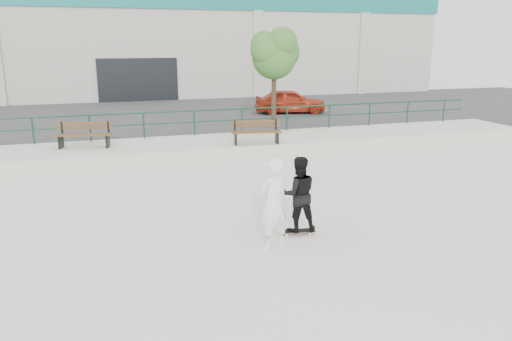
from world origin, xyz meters
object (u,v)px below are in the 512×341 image
object	(u,v)px
skateboard	(297,231)
standing_skater	(298,194)
bench_left	(84,135)
bench_right	(256,132)
seated_skater	(273,204)
tree	(275,52)
red_car	(290,101)

from	to	relation	value
skateboard	standing_skater	xyz separation A→B (m)	(0.00, 0.00, 0.87)
bench_left	skateboard	world-z (taller)	bench_left
standing_skater	bench_left	bearing A→B (deg)	-53.99
bench_right	seated_skater	bearing A→B (deg)	-95.52
bench_left	standing_skater	bearing A→B (deg)	-51.34
bench_left	seated_skater	distance (m)	10.27
bench_right	skateboard	xyz separation A→B (m)	(-1.54, -7.74, -0.85)
skateboard	bench_left	bearing A→B (deg)	126.80
tree	skateboard	bearing A→B (deg)	-107.51
red_car	standing_skater	size ratio (longest dim) A/B	2.21
bench_right	skateboard	distance (m)	7.94
standing_skater	seated_skater	xyz separation A→B (m)	(-0.79, -0.57, 0.02)
bench_right	standing_skater	bearing A→B (deg)	-91.12
bench_right	red_car	bearing A→B (deg)	69.83
tree	seated_skater	xyz separation A→B (m)	(-4.42, -12.09, -2.77)
red_car	seated_skater	world-z (taller)	seated_skater
skateboard	seated_skater	world-z (taller)	seated_skater
tree	standing_skater	xyz separation A→B (m)	(-3.64, -11.52, -2.80)
red_car	seated_skater	bearing A→B (deg)	170.17
bench_left	bench_right	xyz separation A→B (m)	(6.06, -1.26, -0.02)
bench_left	tree	bearing A→B (deg)	29.22
red_car	seated_skater	xyz separation A→B (m)	(-6.59, -15.60, -0.17)
standing_skater	tree	bearing A→B (deg)	-98.16
seated_skater	standing_skater	bearing A→B (deg)	-162.33
bench_left	tree	xyz separation A→B (m)	(8.15, 2.53, 2.79)
bench_right	skateboard	world-z (taller)	bench_right
tree	skateboard	world-z (taller)	tree
bench_left	standing_skater	distance (m)	10.07
bench_left	red_car	bearing A→B (deg)	42.30
bench_right	standing_skater	world-z (taller)	standing_skater
skateboard	standing_skater	size ratio (longest dim) A/B	0.48
bench_right	red_car	distance (m)	8.45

